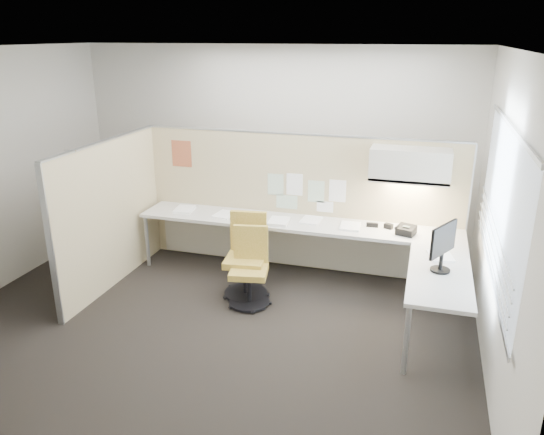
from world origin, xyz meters
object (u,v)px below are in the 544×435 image
(chair_left, at_px, (247,258))
(phone, at_px, (406,230))
(desk, at_px, (320,238))
(monitor, at_px, (443,245))
(chair_right, at_px, (250,269))

(chair_left, height_order, phone, chair_left)
(desk, distance_m, monitor, 1.66)
(desk, bearing_deg, chair_left, -148.10)
(desk, relative_size, monitor, 8.25)
(chair_right, bearing_deg, desk, 35.02)
(chair_left, xyz_separation_m, chair_right, (0.11, -0.20, -0.04))
(chair_right, height_order, monitor, monitor)
(chair_left, distance_m, chair_right, 0.23)
(chair_right, relative_size, phone, 3.40)
(monitor, distance_m, phone, 1.03)
(desk, height_order, phone, phone)
(chair_left, relative_size, chair_right, 1.10)
(phone, bearing_deg, monitor, -50.17)
(phone, bearing_deg, chair_right, -137.57)
(chair_right, bearing_deg, chair_left, 106.87)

